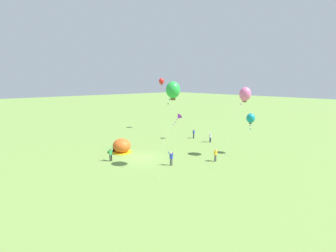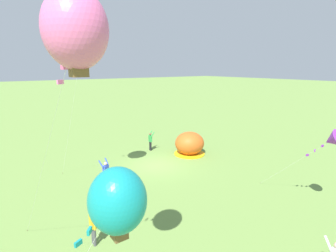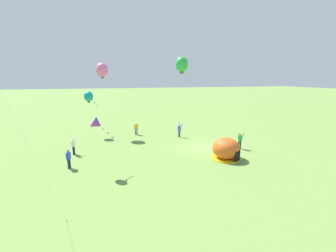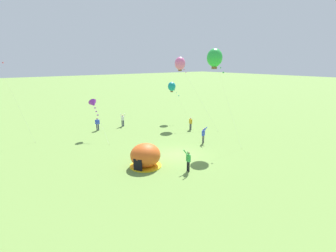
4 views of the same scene
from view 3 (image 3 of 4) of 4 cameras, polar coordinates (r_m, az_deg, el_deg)
ground_plane at (r=26.13m, az=8.63°, el=-5.23°), size 300.00×300.00×0.00m
popup_tent at (r=22.61m, az=14.49°, el=-5.62°), size 2.81×2.81×2.10m
person_near_tent at (r=31.24m, az=-8.09°, el=-0.50°), size 0.25×0.59×1.72m
person_flying_kite at (r=24.98m, az=-22.89°, el=-4.51°), size 0.71×0.60×1.89m
person_center_field at (r=26.07m, az=17.79°, el=-3.44°), size 0.54×0.68×1.89m
person_with_toddler at (r=29.71m, az=2.90°, el=-0.98°), size 0.72×0.62×1.89m
person_far_back at (r=21.40m, az=-23.94°, el=-7.43°), size 0.54×0.38×1.72m
kite_green at (r=29.88m, az=3.50°, el=15.37°), size 1.91×4.31×10.40m
kite_purple at (r=19.01m, az=-17.54°, el=0.47°), size 0.98×4.73×4.70m
kite_pink at (r=31.65m, az=-16.40°, el=13.49°), size 1.70×7.75×9.68m
kite_teal at (r=31.81m, az=-19.53°, el=7.08°), size 2.21×3.40×6.01m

